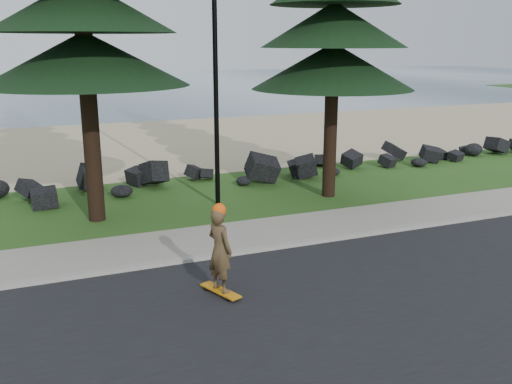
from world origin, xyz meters
TOP-DOWN VIEW (x-y plane):
  - ground at (0.00, 0.00)m, footprint 160.00×160.00m
  - road at (0.00, -4.50)m, footprint 160.00×7.00m
  - kerb at (0.00, -0.90)m, footprint 160.00×0.20m
  - sidewalk at (0.00, 0.20)m, footprint 160.00×2.00m
  - beach_sand at (0.00, 14.50)m, footprint 160.00×15.00m
  - ocean at (0.00, 51.00)m, footprint 160.00×58.00m
  - seawall_boulders at (0.00, 5.60)m, footprint 60.00×2.40m
  - lamp_post at (0.00, 3.20)m, footprint 0.25×0.14m
  - skateboarder at (-1.95, -2.76)m, footprint 0.57×0.99m

SIDE VIEW (x-z plane):
  - ground at x=0.00m, z-range 0.00..0.00m
  - seawall_boulders at x=0.00m, z-range -0.55..0.55m
  - ocean at x=0.00m, z-range 0.00..0.01m
  - beach_sand at x=0.00m, z-range 0.00..0.01m
  - road at x=0.00m, z-range 0.00..0.02m
  - sidewalk at x=0.00m, z-range 0.00..0.08m
  - kerb at x=0.00m, z-range 0.00..0.10m
  - skateboarder at x=-1.95m, z-range 0.01..1.80m
  - lamp_post at x=0.00m, z-range 0.06..8.20m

